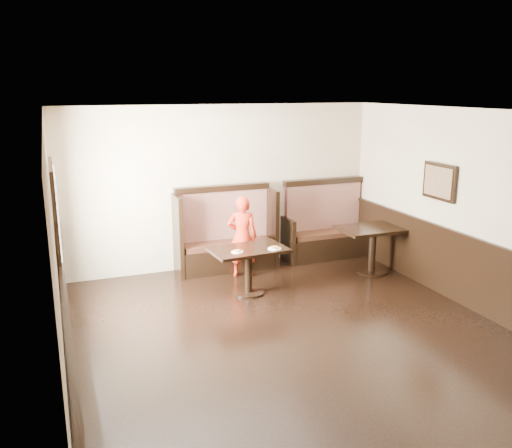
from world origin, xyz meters
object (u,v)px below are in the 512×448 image
table_main (248,259)px  table_neighbor (373,239)px  booth_main (225,239)px  booth_neighbor (325,231)px  child (242,236)px

table_main → table_neighbor: bearing=-0.4°
booth_main → booth_neighbor: size_ratio=1.06×
table_main → child: (0.18, 0.79, 0.13)m
booth_main → table_neighbor: (2.26, -1.09, 0.07)m
table_main → booth_main: bearing=83.9°
booth_neighbor → child: (-1.80, -0.47, 0.20)m
booth_main → booth_neighbor: (1.95, -0.00, -0.05)m
booth_main → table_neighbor: size_ratio=1.53×
child → table_main: bearing=97.3°
booth_neighbor → table_neighbor: booth_neighbor is taller
table_main → booth_neighbor: bearing=27.8°
booth_main → table_neighbor: booth_main is taller
table_main → table_neighbor: (2.30, 0.16, 0.04)m
booth_neighbor → table_neighbor: (0.31, -1.09, 0.11)m
booth_neighbor → table_main: 2.35m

